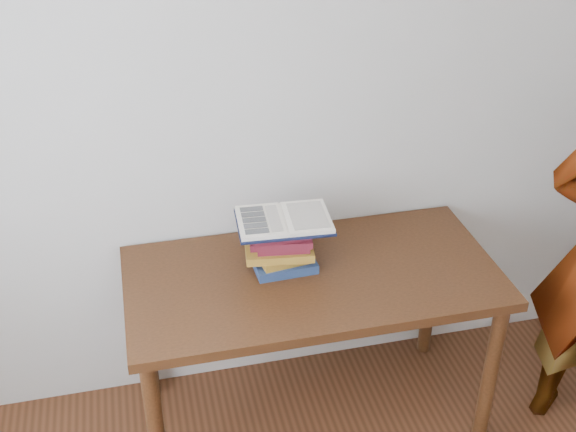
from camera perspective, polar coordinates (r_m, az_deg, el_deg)
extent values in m
cube|color=beige|center=(2.75, -2.33, 8.86)|extent=(3.50, 0.04, 2.60)
cube|color=#482612|center=(2.74, 1.96, -4.88)|extent=(1.41, 0.70, 0.04)
cylinder|color=#482612|center=(2.98, 15.65, -12.12)|extent=(0.06, 0.06, 0.71)
cylinder|color=#482612|center=(3.13, -11.16, -8.91)|extent=(0.06, 0.06, 0.71)
cylinder|color=#482612|center=(3.37, 11.21, -5.67)|extent=(0.06, 0.06, 0.71)
cube|color=navy|center=(2.74, -0.30, -3.78)|extent=(0.24, 0.16, 0.04)
cube|color=#A06A24|center=(2.73, -0.35, -3.18)|extent=(0.20, 0.15, 0.03)
cube|color=#A06A24|center=(2.72, -0.75, -2.53)|extent=(0.27, 0.22, 0.03)
cube|color=maroon|center=(2.70, -0.45, -2.00)|extent=(0.21, 0.17, 0.03)
cube|color=maroon|center=(2.67, -0.63, -1.63)|extent=(0.25, 0.19, 0.03)
cube|color=maroon|center=(2.66, -0.73, -1.16)|extent=(0.22, 0.15, 0.03)
cube|color=black|center=(2.67, -0.33, -0.50)|extent=(0.36, 0.26, 0.01)
cube|color=silver|center=(2.65, -2.19, -0.43)|extent=(0.18, 0.24, 0.02)
cube|color=silver|center=(2.68, 1.51, -0.10)|extent=(0.18, 0.24, 0.02)
cylinder|color=silver|center=(2.66, -0.33, -0.29)|extent=(0.03, 0.23, 0.01)
cube|color=black|center=(2.71, -2.90, 0.56)|extent=(0.09, 0.04, 0.00)
cube|color=black|center=(2.68, -2.80, 0.14)|extent=(0.09, 0.04, 0.00)
cube|color=black|center=(2.64, -2.69, -0.30)|extent=(0.09, 0.04, 0.00)
cube|color=black|center=(2.61, -2.58, -0.75)|extent=(0.09, 0.04, 0.00)
cube|color=black|center=(2.58, -2.47, -1.20)|extent=(0.09, 0.04, 0.00)
cube|color=silver|center=(2.65, -1.12, -0.17)|extent=(0.06, 0.19, 0.00)
cube|color=silver|center=(2.67, 1.58, 0.07)|extent=(0.15, 0.20, 0.00)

